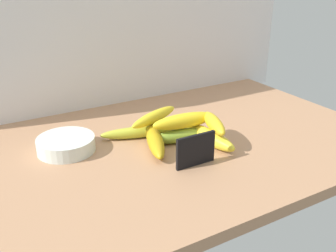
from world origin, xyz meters
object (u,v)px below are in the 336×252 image
at_px(banana_1, 155,140).
at_px(banana_7, 214,123).
at_px(banana_0, 181,136).
at_px(banana_6, 185,121).
at_px(banana_5, 154,117).
at_px(fruit_bowl, 66,144).
at_px(banana_3, 209,137).
at_px(banana_4, 137,132).
at_px(banana_2, 153,127).
at_px(chalkboard_sign, 195,151).

xyz_separation_m(banana_1, banana_7, (0.15, -0.06, 0.04)).
xyz_separation_m(banana_0, banana_1, (-0.08, 0.01, 0.00)).
xyz_separation_m(banana_0, banana_6, (0.01, 0.01, 0.04)).
bearing_deg(banana_6, banana_5, 122.28).
xyz_separation_m(fruit_bowl, banana_0, (0.30, -0.11, -0.00)).
xyz_separation_m(fruit_bowl, banana_5, (0.26, -0.02, 0.03)).
bearing_deg(banana_0, banana_7, -37.23).
height_order(fruit_bowl, banana_1, banana_1).
height_order(banana_1, banana_7, banana_7).
distance_m(fruit_bowl, banana_0, 0.32).
height_order(banana_3, banana_7, banana_7).
bearing_deg(banana_3, banana_4, 138.55).
bearing_deg(banana_2, banana_0, -66.32).
relative_size(fruit_bowl, banana_6, 0.81).
height_order(banana_4, banana_6, banana_6).
xyz_separation_m(banana_0, banana_3, (0.06, -0.05, 0.00)).
bearing_deg(banana_6, banana_4, 142.96).
xyz_separation_m(banana_0, banana_5, (-0.04, 0.09, 0.03)).
bearing_deg(chalkboard_sign, banana_4, 104.50).
distance_m(chalkboard_sign, banana_7, 0.14).
distance_m(banana_4, banana_6, 0.14).
distance_m(banana_2, banana_7, 0.19).
bearing_deg(fruit_bowl, banana_3, -23.88).
distance_m(banana_2, banana_6, 0.11).
relative_size(chalkboard_sign, banana_3, 0.56).
height_order(chalkboard_sign, banana_0, chalkboard_sign).
bearing_deg(banana_4, banana_7, -40.40).
height_order(fruit_bowl, banana_6, banana_6).
relative_size(fruit_bowl, banana_5, 0.81).
distance_m(fruit_bowl, banana_5, 0.26).
distance_m(fruit_bowl, banana_4, 0.20).
xyz_separation_m(chalkboard_sign, banana_3, (0.10, 0.08, -0.02)).
bearing_deg(banana_2, banana_3, -54.73).
height_order(chalkboard_sign, banana_5, chalkboard_sign).
relative_size(chalkboard_sign, fruit_bowl, 0.71).
xyz_separation_m(chalkboard_sign, banana_0, (0.04, 0.13, -0.02)).
bearing_deg(banana_1, banana_2, 64.96).
xyz_separation_m(banana_6, banana_7, (0.06, -0.06, 0.00)).
xyz_separation_m(fruit_bowl, banana_4, (0.20, -0.02, -0.00)).
xyz_separation_m(banana_3, banana_4, (-0.16, 0.14, -0.01)).
bearing_deg(banana_5, banana_6, -57.72).
distance_m(banana_2, banana_5, 0.04).
distance_m(banana_0, banana_6, 0.04).
bearing_deg(banana_0, chalkboard_sign, -107.02).
relative_size(banana_4, banana_7, 1.40).
xyz_separation_m(chalkboard_sign, banana_4, (-0.06, 0.22, -0.02)).
xyz_separation_m(fruit_bowl, banana_3, (0.36, -0.16, 0.00)).
xyz_separation_m(banana_2, banana_3, (0.10, -0.14, 0.00)).
xyz_separation_m(chalkboard_sign, banana_5, (0.00, 0.22, 0.02)).
xyz_separation_m(fruit_bowl, banana_1, (0.22, -0.10, 0.00)).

